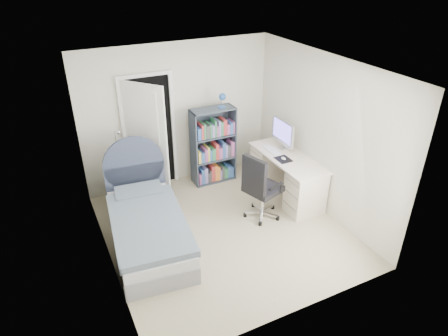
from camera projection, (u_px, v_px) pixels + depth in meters
name	position (u px, v px, depth m)	size (l,w,h in m)	color
room_shell	(224.00, 157.00, 5.54)	(3.50, 3.70, 2.60)	gray
door	(147.00, 138.00, 6.63)	(0.92, 0.66, 2.06)	black
bed	(147.00, 224.00, 5.76)	(1.20, 2.17, 1.28)	gray
nightstand	(128.00, 180.00, 6.65)	(0.43, 0.43, 0.63)	tan
floor_lamp	(121.00, 170.00, 6.75)	(0.18, 0.18, 1.24)	silver
bookcase	(214.00, 149.00, 7.17)	(0.78, 0.33, 1.66)	#3A434F
desk	(286.00, 174.00, 6.80)	(0.62, 1.56, 1.28)	beige
office_chair	(260.00, 185.00, 6.11)	(0.62, 0.64, 1.11)	silver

